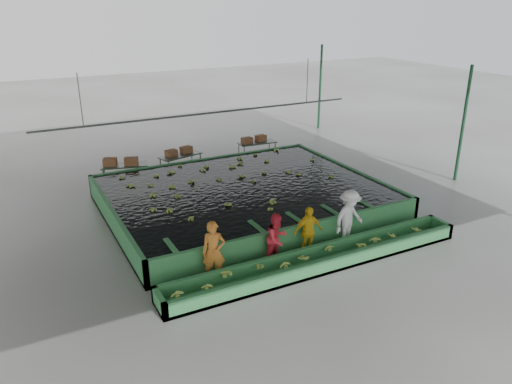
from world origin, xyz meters
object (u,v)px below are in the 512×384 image
packing_table_left (125,174)px  packing_table_right (257,150)px  worker_d (349,218)px  worker_a (214,252)px  worker_c (308,232)px  flotation_tank (244,197)px  worker_b (277,239)px  box_stack_left (121,165)px  sorting_trough (320,260)px  box_stack_mid (179,154)px  box_stack_right (254,142)px  packing_table_mid (181,164)px

packing_table_left → packing_table_right: bearing=5.5°
worker_d → worker_a: bearing=166.8°
worker_a → worker_c: worker_a is taller
worker_d → flotation_tank: bearing=97.8°
worker_b → worker_d: size_ratio=0.86×
flotation_tank → box_stack_left: bearing=126.5°
flotation_tank → worker_b: 4.43m
worker_b → packing_table_right: bearing=46.9°
sorting_trough → packing_table_left: 10.39m
packing_table_right → box_stack_mid: bearing=-176.3°
flotation_tank → sorting_trough: size_ratio=1.00×
box_stack_left → box_stack_mid: box_stack_left is taller
sorting_trough → packing_table_left: size_ratio=5.12×
flotation_tank → packing_table_right: (3.39, 5.37, -0.02)m
worker_d → packing_table_left: size_ratio=0.97×
worker_d → packing_table_left: worker_d is taller
sorting_trough → box_stack_left: 10.46m
worker_b → worker_c: size_ratio=1.00×
worker_b → box_stack_right: (4.27, 9.73, 0.04)m
sorting_trough → worker_d: size_ratio=5.30×
packing_table_left → packing_table_right: (6.76, 0.65, -0.02)m
worker_b → worker_d: 2.68m
worker_a → worker_b: 2.05m
box_stack_left → worker_d: bearing=-60.3°
worker_a → packing_table_right: worker_a is taller
sorting_trough → worker_d: bearing=25.8°
flotation_tank → packing_table_right: flotation_tank is taller
worker_a → packing_table_left: worker_a is taller
packing_table_mid → box_stack_mid: size_ratio=1.47×
flotation_tank → worker_d: size_ratio=5.30×
box_stack_mid → sorting_trough: bearing=-85.7°
worker_a → box_stack_mid: bearing=96.1°
worker_b → box_stack_right: bearing=47.8°
box_stack_right → packing_table_mid: bearing=-174.1°
box_stack_right → box_stack_mid: bearing=-175.3°
packing_table_mid → box_stack_mid: box_stack_mid is taller
worker_d → box_stack_mid: worker_d is taller
worker_c → box_stack_right: bearing=75.5°
worker_c → packing_table_left: worker_c is taller
flotation_tank → box_stack_left: size_ratio=6.95×
packing_table_left → box_stack_mid: bearing=8.2°
flotation_tank → box_stack_left: (-3.50, 4.73, 0.44)m
worker_d → packing_table_left: (-5.02, 9.03, -0.50)m
worker_c → packing_table_mid: 9.36m
sorting_trough → worker_a: bearing=165.4°
worker_c → box_stack_left: size_ratio=1.14×
packing_table_mid → worker_a: bearing=-104.0°
worker_d → packing_table_mid: bearing=91.2°
worker_a → worker_c: (3.15, 0.00, -0.08)m
box_stack_right → packing_table_right: bearing=-21.9°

